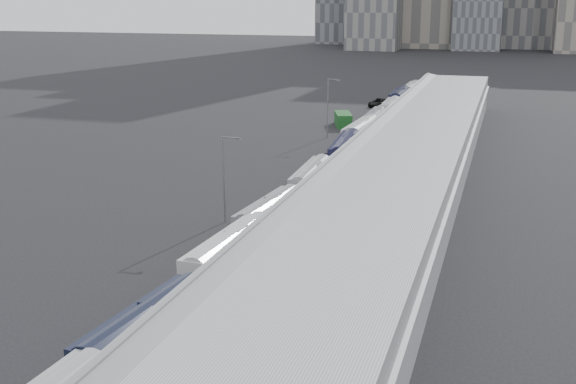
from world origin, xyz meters
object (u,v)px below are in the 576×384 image
at_px(bus_6, 361,136).
at_px(bus_7, 376,122).
at_px(bus_4, 311,183).
at_px(bus_5, 346,154).
at_px(street_lamp_near, 225,173).
at_px(bus_9, 400,101).
at_px(shipping_container, 343,119).
at_px(bus_1, 145,336).
at_px(bus_8, 391,112).
at_px(street_lamp_far, 329,104).
at_px(suv, 378,103).
at_px(bus_3, 269,218).
at_px(bus_10, 412,93).
at_px(bus_2, 230,258).

height_order(bus_6, bus_7, bus_6).
distance_m(bus_4, bus_5, 15.73).
bearing_deg(bus_5, street_lamp_near, -106.88).
bearing_deg(bus_9, street_lamp_near, -94.33).
relative_size(bus_9, shipping_container, 2.03).
height_order(bus_1, bus_5, bus_5).
height_order(bus_4, bus_8, bus_8).
distance_m(bus_8, street_lamp_far, 21.70).
xyz_separation_m(bus_8, bus_9, (-0.44, 14.49, 0.13)).
xyz_separation_m(bus_4, bus_5, (0.58, 15.72, 0.19)).
bearing_deg(street_lamp_far, shipping_container, 90.53).
relative_size(bus_5, bus_7, 1.15).
height_order(bus_7, street_lamp_far, street_lamp_far).
bearing_deg(suv, bus_3, -74.46).
distance_m(bus_4, bus_6, 29.89).
bearing_deg(street_lamp_far, bus_5, -69.52).
height_order(street_lamp_near, street_lamp_far, street_lamp_far).
distance_m(bus_7, shipping_container, 6.90).
bearing_deg(bus_3, suv, 98.13).
bearing_deg(bus_5, bus_3, -96.23).
distance_m(bus_10, street_lamp_far, 50.17).
distance_m(bus_6, suv, 42.38).
height_order(bus_7, street_lamp_near, street_lamp_near).
bearing_deg(bus_5, bus_6, 88.75).
bearing_deg(street_lamp_far, bus_3, -82.63).
relative_size(street_lamp_near, shipping_container, 1.31).
distance_m(bus_1, bus_3, 26.55).
bearing_deg(bus_7, bus_10, 88.27).
distance_m(bus_9, suv, 5.19).
xyz_separation_m(bus_4, street_lamp_near, (-5.64, -12.58, 3.67)).
relative_size(bus_7, bus_9, 0.88).
height_order(bus_1, bus_6, bus_6).
bearing_deg(shipping_container, suv, 67.10).
bearing_deg(bus_4, shipping_container, 96.13).
xyz_separation_m(bus_1, street_lamp_near, (-5.82, 28.44, 3.69)).
height_order(bus_2, street_lamp_far, street_lamp_far).
distance_m(bus_2, bus_10, 111.32).
xyz_separation_m(bus_3, suv, (-4.70, 86.47, -0.62)).
bearing_deg(bus_2, bus_5, 93.22).
distance_m(bus_1, bus_10, 126.04).
bearing_deg(bus_5, bus_8, 86.09).
height_order(bus_1, street_lamp_far, street_lamp_far).
xyz_separation_m(bus_3, bus_5, (0.92, 30.20, 0.25)).
height_order(bus_9, suv, bus_9).
distance_m(bus_2, bus_6, 56.20).
distance_m(bus_1, bus_8, 96.68).
bearing_deg(street_lamp_far, bus_2, -83.53).
relative_size(bus_8, shipping_container, 1.89).
bearing_deg(bus_1, bus_9, 95.73).
height_order(bus_2, bus_9, bus_9).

